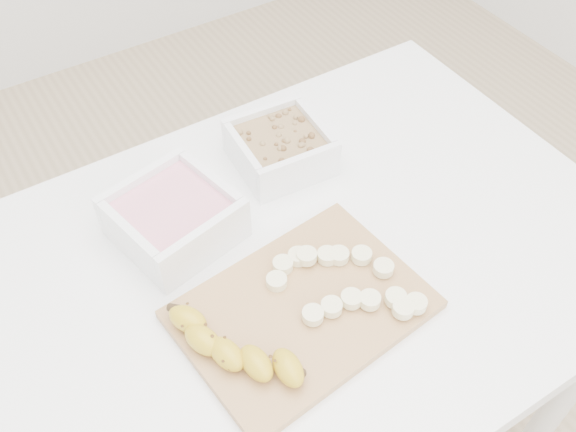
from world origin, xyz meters
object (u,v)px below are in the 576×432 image
bowl_granola (280,147)px  cutting_board (302,309)px  table (298,293)px  banana (237,349)px  bowl_yogurt (174,217)px

bowl_granola → cutting_board: bearing=-115.8°
bowl_granola → cutting_board: bowl_granola is taller
table → bowl_granola: bearing=66.2°
table → banana: 0.23m
table → bowl_yogurt: bearing=135.0°
bowl_yogurt → cutting_board: size_ratio=0.59×
table → banana: size_ratio=5.14×
cutting_board → banana: 0.11m
bowl_yogurt → cutting_board: 0.24m
table → bowl_granola: (0.08, 0.18, 0.13)m
cutting_board → bowl_granola: bearing=64.2°
bowl_yogurt → table: bearing=-45.0°
bowl_yogurt → cutting_board: (0.08, -0.22, -0.03)m
cutting_board → table: bearing=60.0°
bowl_granola → banana: (-0.24, -0.29, -0.00)m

